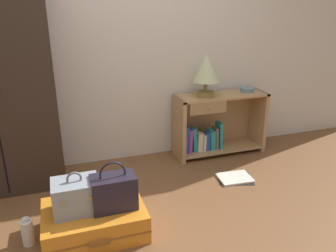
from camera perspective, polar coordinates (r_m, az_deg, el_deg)
The scene contains 10 objects.
ground_plane at distance 2.54m, azimuth 0.74°, elevation -18.65°, with size 9.00×9.00×0.00m, color brown.
back_wall at distance 3.43m, azimuth -7.82°, elevation 15.24°, with size 6.40×0.10×2.60m, color silver.
bookshelf at distance 3.74m, azimuth 7.94°, elevation 0.25°, with size 0.98×0.34×0.66m.
table_lamp at distance 3.48m, azimuth 6.40°, elevation 9.31°, with size 0.27×0.27×0.43m.
bowl at distance 3.80m, azimuth 13.03°, elevation 5.94°, with size 0.14×0.14×0.04m, color slate.
suitcase_large at distance 2.60m, azimuth -12.18°, elevation -15.13°, with size 0.72×0.53×0.21m.
train_case at distance 2.48m, azimuth -15.10°, elevation -11.18°, with size 0.32×0.25×0.30m.
handbag at distance 2.45m, azimuth -9.03°, elevation -10.75°, with size 0.31×0.18×0.36m.
bottle at distance 2.64m, azimuth -22.40°, elevation -16.06°, with size 0.08×0.08×0.21m.
open_book_on_floor at distance 3.33m, azimuth 11.08°, elevation -8.52°, with size 0.38×0.34×0.02m.
Camera 1 is at (-0.66, -1.86, 1.60)m, focal length 36.51 mm.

